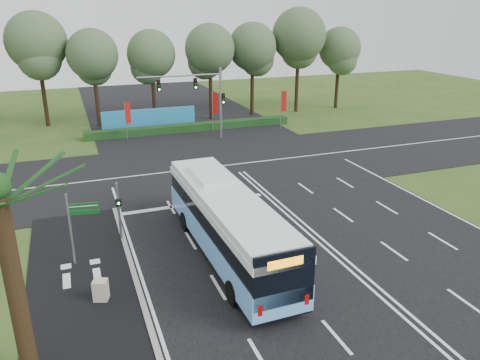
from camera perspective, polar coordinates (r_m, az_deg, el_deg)
ground at (r=28.68m, az=6.85°, el=-5.28°), size 120.00×120.00×0.00m
road_main at (r=28.67m, az=6.85°, el=-5.24°), size 20.00×120.00×0.04m
road_cross at (r=38.93m, az=-1.17°, el=1.83°), size 120.00×14.00×0.05m
bike_path at (r=23.34m, az=-18.56°, el=-12.56°), size 5.00×18.00×0.06m
kerb_strip at (r=23.42m, az=-12.61°, el=-11.73°), size 0.25×18.00×0.12m
city_bus at (r=24.12m, az=-1.55°, el=-5.26°), size 3.04×13.14×3.76m
pedestrian_signal at (r=26.49m, az=-14.55°, el=-3.55°), size 0.31×0.42×3.46m
street_sign at (r=24.42m, az=-19.30°, el=-4.68°), size 1.50×0.32×3.88m
utility_cabinet at (r=22.12m, az=-16.61°, el=-12.79°), size 0.75×0.69×1.02m
banner_flag_left at (r=46.91m, az=-13.56°, el=7.67°), size 0.56×0.22×3.92m
banner_flag_mid at (r=49.56m, az=-3.10°, el=9.06°), size 0.58×0.30×4.22m
banner_flag_right at (r=51.04m, az=5.27°, el=9.27°), size 0.61×0.12×4.14m
palm_tree at (r=16.15m, az=-27.22°, el=-3.18°), size 3.20×3.20×7.65m
traffic_light_gantry at (r=45.77m, az=-4.56°, el=10.52°), size 8.41×0.28×7.00m
hedge at (r=50.36m, az=-5.93°, el=6.40°), size 22.00×1.20×0.80m
blue_hoarding at (r=51.78m, az=-10.99°, el=7.31°), size 10.00×0.30×2.20m
eucalyptus_row at (r=55.02m, az=-8.48°, el=15.87°), size 48.38×9.11×12.57m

